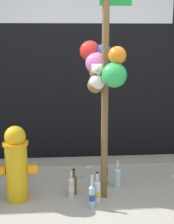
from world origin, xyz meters
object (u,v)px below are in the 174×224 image
at_px(memorial_post, 103,55).
at_px(bottle_1, 92,196).
at_px(bottle_0, 105,176).
at_px(bottle_4, 74,183).
at_px(fire_hydrant, 16,163).
at_px(bottle_3, 71,187).
at_px(bottle_2, 97,191).
at_px(bottle_5, 117,177).

height_order(memorial_post, bottle_1, memorial_post).
distance_m(bottle_0, bottle_1, 0.58).
xyz_separation_m(bottle_0, bottle_4, (-0.39, -0.20, 0.00)).
relative_size(fire_hydrant, bottle_4, 2.80).
bearing_deg(fire_hydrant, bottle_3, 0.55).
bearing_deg(bottle_0, memorial_post, -104.45).
xyz_separation_m(bottle_1, bottle_3, (-0.21, 0.25, -0.01)).
bearing_deg(fire_hydrant, bottle_4, 8.32).
relative_size(memorial_post, bottle_2, 7.20).
relative_size(bottle_1, bottle_5, 1.06).
xyz_separation_m(memorial_post, bottle_3, (-0.34, 0.02, -1.45)).
bearing_deg(fire_hydrant, bottle_0, 16.01).
distance_m(fire_hydrant, bottle_4, 0.70).
xyz_separation_m(memorial_post, bottle_5, (0.22, 0.23, -1.44)).
xyz_separation_m(fire_hydrant, bottle_1, (0.80, -0.25, -0.29)).
xyz_separation_m(bottle_1, bottle_2, (0.06, 0.09, 0.00)).
relative_size(memorial_post, bottle_1, 7.20).
bearing_deg(bottle_3, bottle_0, 34.26).
bearing_deg(bottle_3, fire_hydrant, -179.45).
relative_size(fire_hydrant, bottle_3, 2.58).
bearing_deg(bottle_4, bottle_3, -109.89).
xyz_separation_m(fire_hydrant, bottle_4, (0.62, 0.09, -0.30)).
xyz_separation_m(bottle_2, bottle_5, (0.28, 0.37, -0.00)).
height_order(fire_hydrant, bottle_0, fire_hydrant).
relative_size(fire_hydrant, bottle_0, 2.56).
bearing_deg(fire_hydrant, bottle_5, 10.78).
distance_m(bottle_4, bottle_5, 0.54).
bearing_deg(bottle_1, fire_hydrant, 162.89).
bearing_deg(bottle_4, memorial_post, -19.24).
bearing_deg(bottle_0, bottle_2, -108.10).
height_order(bottle_2, bottle_4, bottle_2).
bearing_deg(bottle_4, bottle_0, 27.22).
bearing_deg(bottle_4, bottle_5, 13.67).
distance_m(memorial_post, fire_hydrant, 1.48).
bearing_deg(memorial_post, bottle_4, 160.76).
height_order(fire_hydrant, bottle_3, fire_hydrant).
height_order(fire_hydrant, bottle_2, fire_hydrant).
height_order(bottle_0, bottle_5, bottle_5).
bearing_deg(bottle_3, bottle_1, -50.51).
distance_m(memorial_post, bottle_0, 1.49).
relative_size(bottle_1, bottle_2, 1.00).
distance_m(bottle_1, bottle_4, 0.38).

